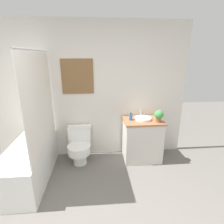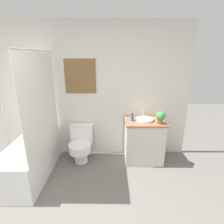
% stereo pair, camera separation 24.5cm
% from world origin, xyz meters
% --- Properties ---
extents(wall_back, '(3.57, 0.07, 2.50)m').
position_xyz_m(wall_back, '(-0.00, 2.21, 1.26)').
color(wall_back, silver).
rests_on(wall_back, ground_plane).
extents(shower_area, '(0.59, 1.39, 1.98)m').
position_xyz_m(shower_area, '(-0.98, 1.50, 0.32)').
color(shower_area, white).
rests_on(shower_area, ground_plane).
extents(toilet, '(0.43, 0.55, 0.64)m').
position_xyz_m(toilet, '(-0.24, 1.91, 0.34)').
color(toilet, white).
rests_on(toilet, ground_plane).
extents(vanity, '(0.71, 0.52, 0.79)m').
position_xyz_m(vanity, '(0.93, 1.91, 0.40)').
color(vanity, beige).
rests_on(vanity, ground_plane).
extents(sink, '(0.31, 0.34, 0.13)m').
position_xyz_m(sink, '(0.93, 1.94, 0.81)').
color(sink, white).
rests_on(sink, vanity).
extents(soap_bottle, '(0.06, 0.06, 0.14)m').
position_xyz_m(soap_bottle, '(0.70, 1.93, 0.85)').
color(soap_bottle, '#2D6BB2').
rests_on(soap_bottle, vanity).
extents(potted_plant, '(0.16, 0.16, 0.22)m').
position_xyz_m(potted_plant, '(1.17, 1.78, 0.91)').
color(potted_plant, brown).
rests_on(potted_plant, vanity).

